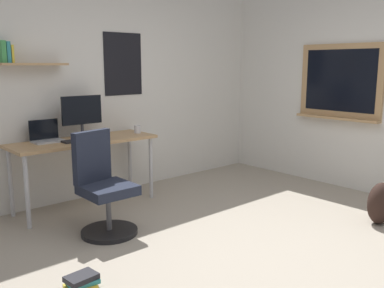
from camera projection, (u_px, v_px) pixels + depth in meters
name	position (u px, v px, depth m)	size (l,w,h in m)	color
ground_plane	(258.00, 258.00, 3.44)	(5.20, 5.20, 0.00)	#9E9384
wall_back	(100.00, 86.00, 5.00)	(5.00, 0.30, 2.60)	silver
desk	(84.00, 147.00, 4.57)	(1.56, 0.56, 0.75)	tan
office_chair	(103.00, 190.00, 3.90)	(0.52, 0.53, 0.95)	black
laptop	(46.00, 136.00, 4.42)	(0.31, 0.21, 0.23)	#ADAFB5
monitor_primary	(82.00, 114.00, 4.60)	(0.46, 0.17, 0.46)	#38383D
keyboard	(80.00, 140.00, 4.45)	(0.37, 0.13, 0.02)	black
computer_mouse	(104.00, 137.00, 4.63)	(0.10, 0.06, 0.03)	#262628
coffee_mug	(137.00, 129.00, 4.97)	(0.08, 0.08, 0.09)	silver
backpack	(380.00, 203.00, 4.15)	(0.32, 0.22, 0.41)	black
book_stack_on_floor	(81.00, 282.00, 2.96)	(0.25, 0.19, 0.10)	gold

